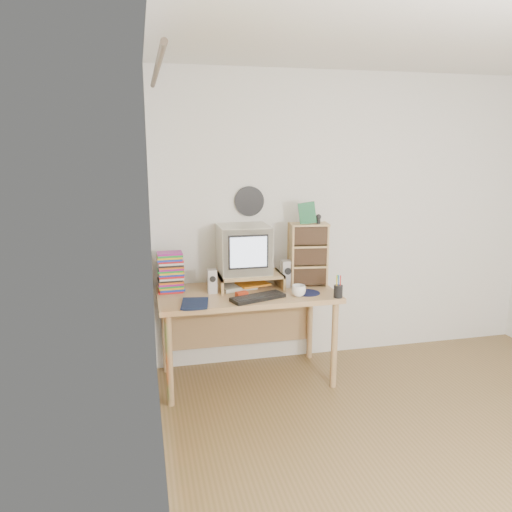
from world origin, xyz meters
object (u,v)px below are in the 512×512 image
dvd_stack (171,275)px  desk (245,306)px  cd_rack (309,255)px  diary (182,302)px  keyboard (258,297)px  mug (299,291)px  crt_monitor (244,249)px

dvd_stack → desk: bearing=-8.7°
desk → dvd_stack: size_ratio=5.11×
cd_rack → diary: bearing=-156.2°
dvd_stack → diary: (0.05, -0.37, -0.11)m
desk → dvd_stack: dvd_stack is taller
cd_rack → keyboard: bearing=-141.9°
dvd_stack → cd_rack: bearing=-4.1°
desk → keyboard: keyboard is taller
mug → diary: (-0.90, -0.02, -0.02)m
desk → keyboard: 0.31m
keyboard → mug: (0.32, 0.00, 0.03)m
dvd_stack → diary: dvd_stack is taller
desk → crt_monitor: crt_monitor is taller
desk → diary: 0.63m
desk → mug: (0.36, -0.27, 0.18)m
diary → crt_monitor: bearing=43.8°
keyboard → cd_rack: 0.63m
crt_monitor → mug: size_ratio=3.63×
keyboard → cd_rack: (0.50, 0.29, 0.25)m
mug → diary: bearing=-178.5°
cd_rack → diary: cd_rack is taller
desk → cd_rack: (0.54, 0.02, 0.39)m
dvd_stack → mug: size_ratio=2.45×
diary → cd_rack: bearing=25.3°
desk → cd_rack: size_ratio=2.70×
diary → mug: bearing=10.6°
desk → dvd_stack: (-0.58, 0.08, 0.27)m
desk → cd_rack: bearing=2.1°
crt_monitor → cd_rack: 0.53m
crt_monitor → dvd_stack: crt_monitor is taller
crt_monitor → keyboard: bearing=-85.6°
cd_rack → crt_monitor: bearing=-179.7°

